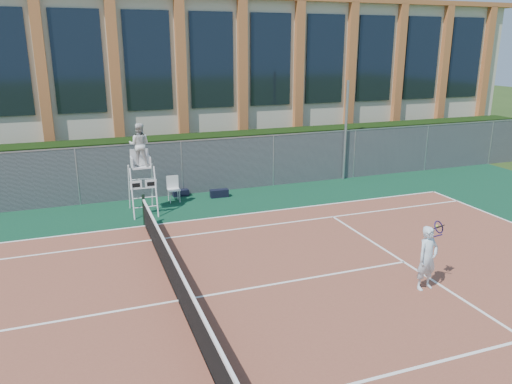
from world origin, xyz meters
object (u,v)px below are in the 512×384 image
object	(u,v)px
steel_pole	(346,131)
umpire_chair	(140,147)
tennis_player	(428,258)
plastic_chair	(173,186)

from	to	relation	value
steel_pole	umpire_chair	distance (m)	9.42
umpire_chair	tennis_player	xyz separation A→B (m)	(5.76, -8.55, -1.57)
steel_pole	plastic_chair	size ratio (longest dim) A/B	4.45
steel_pole	umpire_chair	world-z (taller)	steel_pole
umpire_chair	tennis_player	size ratio (longest dim) A/B	2.01
steel_pole	umpire_chair	size ratio (longest dim) A/B	1.34
umpire_chair	plastic_chair	xyz separation A→B (m)	(1.31, 0.99, -1.83)
umpire_chair	tennis_player	world-z (taller)	umpire_chair
umpire_chair	steel_pole	bearing A→B (deg)	10.13
umpire_chair	tennis_player	bearing A→B (deg)	-56.03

